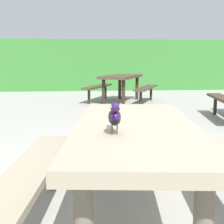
# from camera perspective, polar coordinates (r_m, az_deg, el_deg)

# --- Properties ---
(hedge_wall) EXTENTS (28.00, 1.42, 1.92)m
(hedge_wall) POSITION_cam_1_polar(r_m,az_deg,el_deg) (12.47, -2.06, 8.59)
(hedge_wall) COLOR #387A33
(hedge_wall) RESTS_ON ground
(picnic_table_foreground) EXTENTS (1.86, 1.89, 0.74)m
(picnic_table_foreground) POSITION_cam_1_polar(r_m,az_deg,el_deg) (2.08, 4.28, -7.06)
(picnic_table_foreground) COLOR gray
(picnic_table_foreground) RESTS_ON ground
(bird_grackle) EXTENTS (0.08, 0.29, 0.18)m
(bird_grackle) POSITION_cam_1_polar(r_m,az_deg,el_deg) (1.70, 0.49, -0.79)
(bird_grackle) COLOR black
(bird_grackle) RESTS_ON picnic_table_foreground
(picnic_table_mid_right) EXTENTS (2.23, 2.25, 0.74)m
(picnic_table_mid_right) POSITION_cam_1_polar(r_m,az_deg,el_deg) (8.59, 1.73, 5.51)
(picnic_table_mid_right) COLOR #473828
(picnic_table_mid_right) RESTS_ON ground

